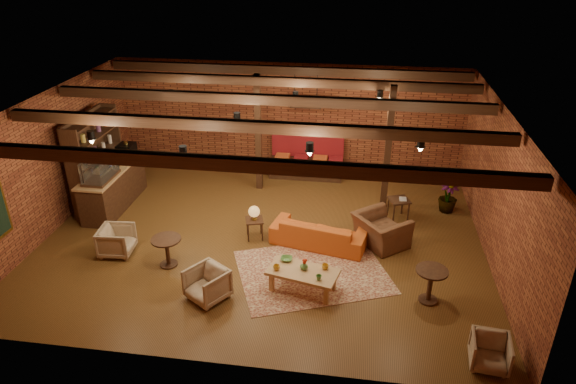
# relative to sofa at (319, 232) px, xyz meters

# --- Properties ---
(floor) EXTENTS (10.00, 10.00, 0.00)m
(floor) POSITION_rel_sofa_xyz_m (-1.31, 0.10, -0.31)
(floor) COLOR #442C11
(floor) RESTS_ON ground
(ceiling) EXTENTS (10.00, 8.00, 0.02)m
(ceiling) POSITION_rel_sofa_xyz_m (-1.31, 0.10, 2.89)
(ceiling) COLOR black
(ceiling) RESTS_ON wall_back
(wall_back) EXTENTS (10.00, 0.02, 3.20)m
(wall_back) POSITION_rel_sofa_xyz_m (-1.31, 4.10, 1.29)
(wall_back) COLOR brown
(wall_back) RESTS_ON ground
(wall_front) EXTENTS (10.00, 0.02, 3.20)m
(wall_front) POSITION_rel_sofa_xyz_m (-1.31, -3.90, 1.29)
(wall_front) COLOR brown
(wall_front) RESTS_ON ground
(wall_left) EXTENTS (0.02, 8.00, 3.20)m
(wall_left) POSITION_rel_sofa_xyz_m (-6.31, 0.10, 1.29)
(wall_left) COLOR brown
(wall_left) RESTS_ON ground
(wall_right) EXTENTS (0.02, 8.00, 3.20)m
(wall_right) POSITION_rel_sofa_xyz_m (3.69, 0.10, 1.29)
(wall_right) COLOR brown
(wall_right) RESTS_ON ground
(ceiling_beams) EXTENTS (9.80, 6.40, 0.22)m
(ceiling_beams) POSITION_rel_sofa_xyz_m (-1.31, 0.10, 2.77)
(ceiling_beams) COLOR black
(ceiling_beams) RESTS_ON ceiling
(ceiling_pipe) EXTENTS (9.60, 0.12, 0.12)m
(ceiling_pipe) POSITION_rel_sofa_xyz_m (-1.31, 1.70, 2.54)
(ceiling_pipe) COLOR black
(ceiling_pipe) RESTS_ON ceiling
(post_left) EXTENTS (0.16, 0.16, 3.20)m
(post_left) POSITION_rel_sofa_xyz_m (-1.91, 2.70, 1.29)
(post_left) COLOR black
(post_left) RESTS_ON ground
(post_right) EXTENTS (0.16, 0.16, 3.20)m
(post_right) POSITION_rel_sofa_xyz_m (1.49, 2.10, 1.29)
(post_right) COLOR black
(post_right) RESTS_ON ground
(service_counter) EXTENTS (0.80, 2.50, 1.60)m
(service_counter) POSITION_rel_sofa_xyz_m (-5.41, 1.10, 0.49)
(service_counter) COLOR black
(service_counter) RESTS_ON ground
(plant_counter) EXTENTS (0.35, 0.39, 0.30)m
(plant_counter) POSITION_rel_sofa_xyz_m (-5.31, 1.30, 0.91)
(plant_counter) COLOR #337F33
(plant_counter) RESTS_ON service_counter
(shelving_hutch) EXTENTS (0.52, 2.00, 2.40)m
(shelving_hutch) POSITION_rel_sofa_xyz_m (-5.81, 1.20, 0.89)
(shelving_hutch) COLOR black
(shelving_hutch) RESTS_ON ground
(banquette) EXTENTS (2.10, 0.70, 1.00)m
(banquette) POSITION_rel_sofa_xyz_m (-0.71, 3.65, 0.19)
(banquette) COLOR maroon
(banquette) RESTS_ON ground
(service_sign) EXTENTS (0.86, 0.06, 0.30)m
(service_sign) POSITION_rel_sofa_xyz_m (-0.71, 3.20, 2.04)
(service_sign) COLOR #E55216
(service_sign) RESTS_ON ceiling
(ceiling_spotlights) EXTENTS (6.40, 4.40, 0.28)m
(ceiling_spotlights) POSITION_rel_sofa_xyz_m (-1.31, 0.10, 2.55)
(ceiling_spotlights) COLOR black
(ceiling_spotlights) RESTS_ON ceiling
(rug) EXTENTS (3.64, 3.25, 0.01)m
(rug) POSITION_rel_sofa_xyz_m (-0.03, -1.11, -0.31)
(rug) COLOR maroon
(rug) RESTS_ON floor
(sofa) EXTENTS (2.27, 1.27, 0.63)m
(sofa) POSITION_rel_sofa_xyz_m (0.00, 0.00, 0.00)
(sofa) COLOR #B94E19
(sofa) RESTS_ON floor
(coffee_table) EXTENTS (1.48, 0.98, 0.72)m
(coffee_table) POSITION_rel_sofa_xyz_m (-0.17, -1.74, 0.10)
(coffee_table) COLOR #A7864E
(coffee_table) RESTS_ON floor
(side_table_lamp) EXTENTS (0.49, 0.49, 0.83)m
(side_table_lamp) POSITION_rel_sofa_xyz_m (-1.50, 0.06, 0.32)
(side_table_lamp) COLOR black
(side_table_lamp) RESTS_ON floor
(round_table_left) EXTENTS (0.63, 0.63, 0.66)m
(round_table_left) POSITION_rel_sofa_xyz_m (-3.11, -1.30, 0.13)
(round_table_left) COLOR black
(round_table_left) RESTS_ON floor
(armchair_a) EXTENTS (0.70, 0.74, 0.71)m
(armchair_a) POSITION_rel_sofa_xyz_m (-4.37, -1.02, 0.04)
(armchair_a) COLOR beige
(armchair_a) RESTS_ON floor
(armchair_b) EXTENTS (0.94, 0.93, 0.72)m
(armchair_b) POSITION_rel_sofa_xyz_m (-1.95, -2.27, 0.05)
(armchair_b) COLOR beige
(armchair_b) RESTS_ON floor
(armchair_right) EXTENTS (1.26, 1.32, 0.97)m
(armchair_right) POSITION_rel_sofa_xyz_m (1.38, 0.20, 0.17)
(armchair_right) COLOR brown
(armchair_right) RESTS_ON floor
(side_table_book) EXTENTS (0.61, 0.61, 0.55)m
(side_table_book) POSITION_rel_sofa_xyz_m (1.84, 1.49, 0.18)
(side_table_book) COLOR black
(side_table_book) RESTS_ON floor
(round_table_right) EXTENTS (0.61, 0.61, 0.72)m
(round_table_right) POSITION_rel_sofa_xyz_m (2.28, -1.73, 0.17)
(round_table_right) COLOR black
(round_table_right) RESTS_ON floor
(armchair_far) EXTENTS (0.66, 0.62, 0.62)m
(armchair_far) POSITION_rel_sofa_xyz_m (3.09, -3.30, -0.00)
(armchair_far) COLOR beige
(armchair_far) RESTS_ON floor
(plant_tall) EXTENTS (1.61, 1.61, 2.53)m
(plant_tall) POSITION_rel_sofa_xyz_m (3.09, 2.05, 0.95)
(plant_tall) COLOR #4C7F4C
(plant_tall) RESTS_ON floor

